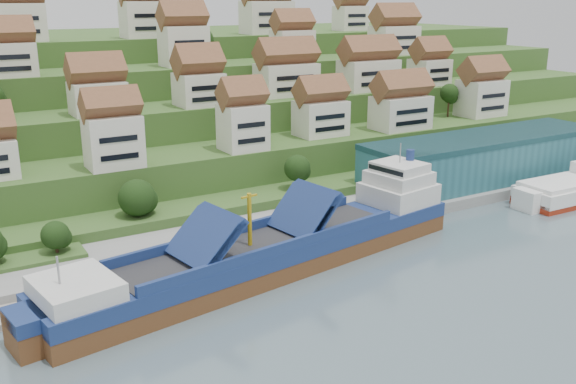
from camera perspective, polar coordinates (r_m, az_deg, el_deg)
ground at (r=105.81m, az=4.07°, el=-6.02°), size 300.00×300.00×0.00m
quay at (r=127.91m, az=7.69°, el=-1.50°), size 180.00×14.00×2.20m
hillside at (r=194.25m, az=-13.51°, el=7.40°), size 260.00×128.00×31.00m
hillside_village at (r=153.10m, az=-8.16°, el=10.48°), size 160.53×64.37×29.26m
hillside_trees at (r=131.42m, az=-11.49°, el=5.33°), size 140.56×62.70×30.79m
warehouse at (r=148.87m, az=17.08°, el=2.97°), size 60.00×15.00×10.00m
flagpole at (r=121.34m, az=8.54°, el=0.31°), size 1.28×0.16×8.00m
cargo_ship at (r=101.33m, az=-0.73°, el=-5.14°), size 73.57×22.78×16.06m
second_ship at (r=148.62m, az=24.20°, el=0.25°), size 27.10×10.43×7.81m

